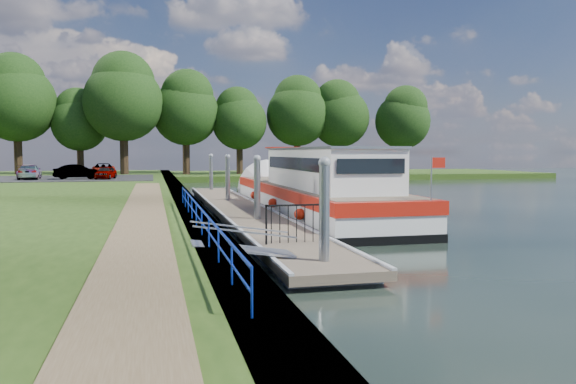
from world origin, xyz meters
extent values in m
plane|color=black|center=(0.00, 0.00, 0.00)|extent=(160.00, 160.00, 0.00)
cube|color=#473D2D|center=(-2.55, 15.00, 0.39)|extent=(1.10, 90.00, 0.78)
cube|color=#253E11|center=(12.00, 52.00, 0.30)|extent=(60.00, 18.00, 0.60)
cube|color=brown|center=(-4.40, 8.00, 0.80)|extent=(1.60, 40.00, 0.05)
cube|color=black|center=(-11.00, 38.00, 0.81)|extent=(14.00, 12.00, 0.06)
cube|color=#0C2DBF|center=(-2.75, 3.00, 1.48)|extent=(0.04, 18.00, 0.04)
cube|color=#0C2DBF|center=(-2.75, 3.00, 1.12)|extent=(0.03, 18.00, 0.03)
cylinder|color=#0C2DBF|center=(-2.75, -6.00, 1.14)|extent=(0.04, 0.04, 0.72)
cylinder|color=#0C2DBF|center=(-2.75, -4.00, 1.14)|extent=(0.04, 0.04, 0.72)
cylinder|color=#0C2DBF|center=(-2.75, -2.00, 1.14)|extent=(0.04, 0.04, 0.72)
cylinder|color=#0C2DBF|center=(-2.75, 0.00, 1.14)|extent=(0.04, 0.04, 0.72)
cylinder|color=#0C2DBF|center=(-2.75, 2.00, 1.14)|extent=(0.04, 0.04, 0.72)
cylinder|color=#0C2DBF|center=(-2.75, 4.00, 1.14)|extent=(0.04, 0.04, 0.72)
cylinder|color=#0C2DBF|center=(-2.75, 6.00, 1.14)|extent=(0.04, 0.04, 0.72)
cylinder|color=#0C2DBF|center=(-2.75, 8.00, 1.14)|extent=(0.04, 0.04, 0.72)
cylinder|color=#0C2DBF|center=(-2.75, 10.00, 1.14)|extent=(0.04, 0.04, 0.72)
cylinder|color=#0C2DBF|center=(-2.75, 12.00, 1.14)|extent=(0.04, 0.04, 0.72)
cube|color=brown|center=(0.00, 13.00, 0.28)|extent=(2.50, 30.00, 0.24)
cube|color=#9EA0A3|center=(0.00, 1.00, 0.05)|extent=(2.30, 5.00, 0.30)
cube|color=#9EA0A3|center=(0.00, 9.00, 0.05)|extent=(2.30, 5.00, 0.30)
cube|color=#9EA0A3|center=(0.00, 17.00, 0.05)|extent=(2.30, 5.00, 0.30)
cube|color=#9EA0A3|center=(0.00, 25.00, 0.05)|extent=(2.30, 5.00, 0.30)
cube|color=#9EA0A3|center=(1.19, 13.00, 0.43)|extent=(0.12, 30.00, 0.06)
cube|color=#9EA0A3|center=(-1.19, 13.00, 0.43)|extent=(0.12, 30.00, 0.06)
cylinder|color=gray|center=(0.00, -0.50, 1.10)|extent=(0.26, 0.26, 3.40)
sphere|color=gray|center=(0.00, -0.50, 2.80)|extent=(0.30, 0.30, 0.30)
cylinder|color=gray|center=(0.00, 8.50, 1.10)|extent=(0.26, 0.26, 3.40)
sphere|color=gray|center=(0.00, 8.50, 2.80)|extent=(0.30, 0.30, 0.30)
cylinder|color=gray|center=(0.00, 17.50, 1.10)|extent=(0.26, 0.26, 3.40)
sphere|color=gray|center=(0.00, 17.50, 2.80)|extent=(0.30, 0.30, 0.30)
cylinder|color=gray|center=(0.00, 26.50, 1.10)|extent=(0.26, 0.26, 3.40)
sphere|color=gray|center=(0.00, 26.50, 2.80)|extent=(0.30, 0.30, 0.30)
cube|color=#A5A8AD|center=(-1.85, 0.50, 0.60)|extent=(2.58, 1.00, 0.43)
cube|color=#A5A8AD|center=(-1.85, 0.02, 1.10)|extent=(2.58, 0.04, 0.41)
cube|color=#A5A8AD|center=(-1.85, 0.98, 1.10)|extent=(2.58, 0.04, 0.41)
cube|color=black|center=(-0.90, 2.20, 0.98)|extent=(0.05, 0.05, 1.15)
cube|color=black|center=(0.90, 2.20, 0.98)|extent=(0.05, 0.05, 1.15)
cube|color=black|center=(0.00, 2.20, 1.52)|extent=(1.85, 0.05, 0.05)
cube|color=black|center=(-0.75, 2.20, 0.98)|extent=(0.02, 0.02, 1.10)
cube|color=black|center=(-0.50, 2.20, 0.98)|extent=(0.02, 0.02, 1.10)
cube|color=black|center=(-0.25, 2.20, 0.98)|extent=(0.02, 0.02, 1.10)
cube|color=black|center=(0.00, 2.20, 0.98)|extent=(0.02, 0.02, 1.10)
cube|color=black|center=(0.25, 2.20, 0.98)|extent=(0.02, 0.02, 1.10)
cube|color=black|center=(0.50, 2.20, 0.98)|extent=(0.02, 0.02, 1.10)
cube|color=black|center=(0.75, 2.20, 0.98)|extent=(0.02, 0.02, 1.10)
cube|color=black|center=(3.60, 13.46, 0.02)|extent=(4.00, 20.00, 0.55)
cube|color=silver|center=(3.60, 13.46, 0.62)|extent=(3.96, 19.90, 0.65)
cube|color=#AE180C|center=(3.60, 13.46, 1.18)|extent=(4.04, 20.00, 0.48)
cube|color=brown|center=(3.60, 13.46, 1.42)|extent=(3.68, 19.20, 0.04)
cone|color=silver|center=(3.60, 23.86, 0.55)|extent=(4.00, 1.50, 4.00)
cube|color=silver|center=(3.60, 10.96, 2.30)|extent=(3.00, 11.00, 1.75)
cube|color=gray|center=(3.60, 10.96, 3.22)|extent=(3.10, 11.20, 0.10)
cube|color=black|center=(2.08, 10.96, 2.55)|extent=(0.04, 10.00, 0.55)
cube|color=black|center=(5.12, 10.96, 2.55)|extent=(0.04, 10.00, 0.55)
cube|color=black|center=(3.60, 16.51, 2.55)|extent=(2.60, 0.04, 0.55)
cube|color=black|center=(3.60, 5.41, 2.55)|extent=(2.60, 0.04, 0.55)
cube|color=#AE180C|center=(3.60, 16.16, 3.30)|extent=(3.20, 1.60, 0.06)
cylinder|color=gray|center=(5.10, 3.76, 2.15)|extent=(0.05, 0.05, 1.50)
cube|color=#AE180C|center=(5.35, 3.76, 2.70)|extent=(0.50, 0.02, 0.35)
sphere|color=red|center=(1.48, 7.46, 0.65)|extent=(0.44, 0.44, 0.44)
sphere|color=red|center=(1.48, 12.46, 0.65)|extent=(0.44, 0.44, 0.44)
sphere|color=red|center=(1.48, 17.46, 0.65)|extent=(0.44, 0.44, 0.44)
imported|color=#594C47|center=(2.40, 6.30, 2.30)|extent=(0.48, 0.67, 1.72)
cylinder|color=#332316|center=(-17.49, 49.36, 2.70)|extent=(0.83, 0.83, 4.21)
sphere|color=black|center=(-17.49, 49.36, 8.08)|extent=(7.95, 7.95, 7.95)
sphere|color=black|center=(-17.71, 49.47, 10.07)|extent=(6.31, 6.31, 6.31)
cylinder|color=#332316|center=(-11.50, 49.87, 2.15)|extent=(0.70, 0.70, 3.10)
sphere|color=black|center=(-11.50, 49.87, 6.11)|extent=(5.85, 5.85, 5.85)
sphere|color=black|center=(-11.67, 50.04, 7.57)|extent=(4.65, 4.65, 4.65)
cylinder|color=#332316|center=(-6.89, 47.36, 2.75)|extent=(0.84, 0.84, 4.29)
sphere|color=black|center=(-6.89, 47.36, 8.23)|extent=(8.10, 8.10, 8.10)
sphere|color=black|center=(-6.84, 47.51, 10.25)|extent=(6.44, 6.44, 6.44)
cylinder|color=#332316|center=(-0.41, 49.36, 2.52)|extent=(0.79, 0.79, 3.83)
sphere|color=black|center=(-0.41, 49.36, 7.42)|extent=(7.24, 7.24, 7.24)
sphere|color=black|center=(-0.22, 49.13, 9.23)|extent=(5.75, 5.75, 5.75)
cylinder|color=#332316|center=(5.49, 49.09, 2.23)|extent=(0.72, 0.72, 3.26)
sphere|color=black|center=(5.49, 49.09, 6.40)|extent=(6.16, 6.16, 6.16)
sphere|color=black|center=(5.30, 49.34, 7.93)|extent=(4.89, 4.89, 4.89)
cylinder|color=#332316|center=(12.25, 49.38, 2.49)|extent=(0.78, 0.78, 3.77)
sphere|color=black|center=(12.25, 49.38, 7.31)|extent=(7.13, 7.13, 7.13)
sphere|color=black|center=(12.38, 49.62, 9.09)|extent=(5.66, 5.66, 5.66)
cylinder|color=#332316|center=(17.42, 49.40, 2.42)|extent=(0.77, 0.77, 3.65)
sphere|color=black|center=(17.42, 49.40, 7.09)|extent=(6.89, 6.89, 6.89)
sphere|color=black|center=(17.07, 49.41, 8.81)|extent=(5.47, 5.47, 5.47)
cylinder|color=#332316|center=(24.52, 47.52, 2.30)|extent=(0.74, 0.74, 3.41)
sphere|color=black|center=(24.52, 47.52, 6.66)|extent=(6.43, 6.43, 6.43)
sphere|color=black|center=(24.75, 47.30, 8.26)|extent=(5.11, 5.11, 5.11)
imported|color=#999999|center=(-7.83, 35.24, 1.37)|extent=(1.80, 3.32, 1.07)
imported|color=#999999|center=(-10.07, 35.60, 1.44)|extent=(3.71, 1.37, 1.21)
imported|color=#999999|center=(-13.91, 36.39, 1.44)|extent=(2.12, 4.29, 1.20)
imported|color=#999999|center=(-8.35, 39.52, 1.45)|extent=(2.32, 4.52, 1.22)
camera|label=1|loc=(-4.05, -13.47, 3.05)|focal=35.00mm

